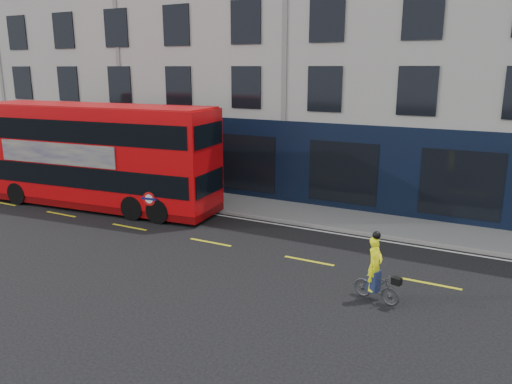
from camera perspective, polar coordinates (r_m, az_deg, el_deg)
The scene contains 8 objects.
ground at distance 17.89m, azimuth -7.84°, elevation -7.17°, with size 120.00×120.00×0.00m, color black.
pavement at distance 23.18m, azimuth 1.50°, elevation -1.92°, with size 60.00×3.00×0.12m, color slate.
kerb at distance 21.89m, azimuth -0.24°, elevation -2.87°, with size 60.00×0.12×0.13m, color gray.
building_terrace at distance 28.23m, azimuth 7.64°, elevation 16.08°, with size 50.00×10.07×15.00m.
road_edge_line at distance 21.66m, azimuth -0.62°, elevation -3.23°, with size 58.00×0.10×0.01m, color silver.
lane_dashes at distance 19.05m, azimuth -5.21°, elevation -5.75°, with size 58.00×0.12×0.01m, color gold, non-canonical shape.
bus at distance 24.41m, azimuth -17.71°, elevation 4.01°, with size 12.08×3.77×4.80m.
cyclist at distance 14.61m, azimuth 13.53°, elevation -9.47°, with size 1.48×0.77×2.06m.
Camera 1 is at (9.83, -13.49, 6.44)m, focal length 35.00 mm.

